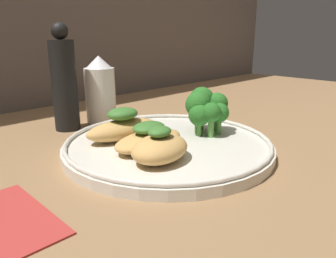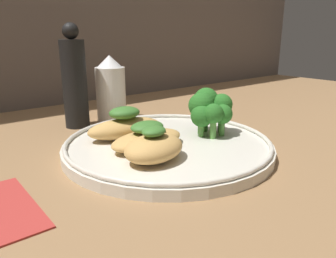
{
  "view_description": "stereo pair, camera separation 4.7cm",
  "coord_description": "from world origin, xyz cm",
  "px_view_note": "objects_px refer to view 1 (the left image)",
  "views": [
    {
      "loc": [
        -31.61,
        -31.77,
        16.8
      ],
      "look_at": [
        0.0,
        0.0,
        3.4
      ],
      "focal_mm": 35.0,
      "sensor_mm": 36.0,
      "label": 1
    },
    {
      "loc": [
        -28.13,
        -34.89,
        16.8
      ],
      "look_at": [
        0.0,
        0.0,
        3.4
      ],
      "focal_mm": 35.0,
      "sensor_mm": 36.0,
      "label": 2
    }
  ],
  "objects_px": {
    "sauce_bottle": "(100,91)",
    "pepper_grinder": "(64,82)",
    "broccoli_bunch": "(206,107)",
    "plate": "(168,145)"
  },
  "relations": [
    {
      "from": "sauce_bottle",
      "to": "pepper_grinder",
      "type": "xyz_separation_m",
      "value": [
        -0.07,
        0.0,
        0.02
      ]
    },
    {
      "from": "broccoli_bunch",
      "to": "sauce_bottle",
      "type": "height_order",
      "value": "sauce_bottle"
    },
    {
      "from": "plate",
      "to": "broccoli_bunch",
      "type": "bearing_deg",
      "value": -7.07
    },
    {
      "from": "sauce_bottle",
      "to": "pepper_grinder",
      "type": "height_order",
      "value": "pepper_grinder"
    },
    {
      "from": "broccoli_bunch",
      "to": "pepper_grinder",
      "type": "relative_size",
      "value": 0.4
    },
    {
      "from": "sauce_bottle",
      "to": "pepper_grinder",
      "type": "bearing_deg",
      "value": 180.0
    },
    {
      "from": "plate",
      "to": "sauce_bottle",
      "type": "distance_m",
      "value": 0.21
    },
    {
      "from": "plate",
      "to": "pepper_grinder",
      "type": "relative_size",
      "value": 1.64
    },
    {
      "from": "plate",
      "to": "sauce_bottle",
      "type": "bearing_deg",
      "value": 83.11
    },
    {
      "from": "plate",
      "to": "pepper_grinder",
      "type": "height_order",
      "value": "pepper_grinder"
    }
  ]
}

